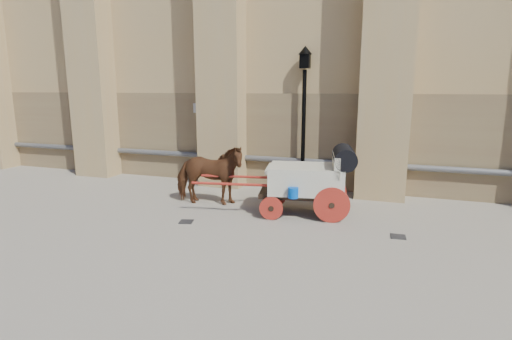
% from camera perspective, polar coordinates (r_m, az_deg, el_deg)
% --- Properties ---
extents(ground, '(90.00, 90.00, 0.00)m').
position_cam_1_polar(ground, '(9.86, -7.60, -7.22)').
color(ground, gray).
rests_on(ground, ground).
extents(horse, '(2.11, 1.22, 1.68)m').
position_cam_1_polar(horse, '(10.98, -6.74, -0.70)').
color(horse, brown).
rests_on(horse, ground).
extents(carriage, '(4.17, 1.77, 1.77)m').
position_cam_1_polar(carriage, '(10.13, 7.96, -1.10)').
color(carriage, black).
rests_on(carriage, ground).
extents(street_lamp, '(0.41, 0.41, 4.39)m').
position_cam_1_polar(street_lamp, '(12.38, 6.84, 7.76)').
color(street_lamp, black).
rests_on(street_lamp, ground).
extents(drain_grate_near, '(0.39, 0.39, 0.01)m').
position_cam_1_polar(drain_grate_near, '(9.85, -9.95, -7.28)').
color(drain_grate_near, black).
rests_on(drain_grate_near, ground).
extents(drain_grate_far, '(0.33, 0.33, 0.01)m').
position_cam_1_polar(drain_grate_far, '(9.30, 19.65, -8.95)').
color(drain_grate_far, black).
rests_on(drain_grate_far, ground).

